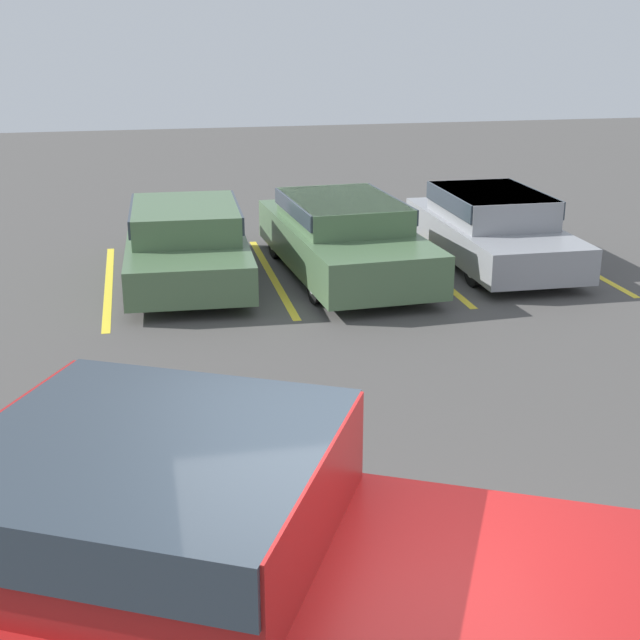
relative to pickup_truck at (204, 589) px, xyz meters
The scene contains 8 objects.
stall_stripe_a 9.55m from the pickup_truck, 94.57° to the left, with size 0.12×4.66×0.01m, color yellow.
stall_stripe_b 9.70m from the pickup_truck, 79.00° to the left, with size 0.12×4.66×0.01m, color yellow.
stall_stripe_c 10.51m from the pickup_truck, 64.89° to the left, with size 0.12×4.66×0.01m, color yellow.
stall_stripe_d 11.84m from the pickup_truck, 53.39° to the left, with size 0.12×4.66×0.01m, color yellow.
pickup_truck is the anchor object (origin of this frame).
parked_sedan_a 9.58m from the pickup_truck, 87.05° to the left, with size 1.99×4.41×1.20m.
parked_sedan_b 9.81m from the pickup_truck, 72.15° to the left, with size 2.13×4.77×1.24m.
parked_sedan_c 11.10m from the pickup_truck, 59.44° to the left, with size 1.75×4.39×1.22m.
Camera 1 is at (-1.37, -4.30, 4.02)m, focal length 50.00 mm.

